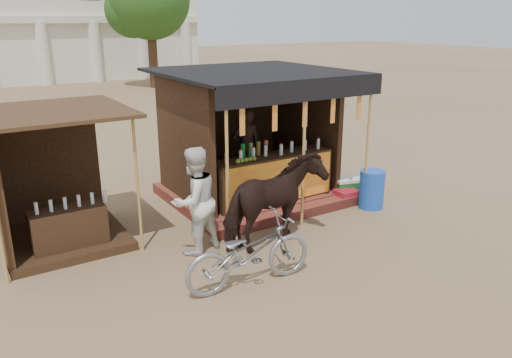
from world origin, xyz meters
name	(u,v)px	position (x,y,z in m)	size (l,w,h in m)	color
ground	(310,272)	(0.00, 0.00, 0.00)	(120.00, 120.00, 0.00)	#846B4C
main_stall	(252,153)	(1.00, 3.36, 1.03)	(3.60, 3.61, 2.78)	brown
secondary_stall	(49,198)	(-3.17, 3.24, 0.85)	(2.40, 2.40, 2.38)	#3C2716
cow	(274,203)	(0.05, 1.09, 0.80)	(0.86, 1.89, 1.60)	black
motorbike	(249,253)	(-1.00, 0.19, 0.53)	(0.70, 2.01, 1.05)	gray
bystander	(195,201)	(-1.18, 1.64, 0.91)	(0.89, 0.69, 1.82)	silver
blue_barrel	(372,189)	(2.82, 1.56, 0.40)	(0.52, 0.52, 0.80)	blue
red_crate	(346,197)	(2.53, 2.00, 0.15)	(0.45, 0.38, 0.31)	maroon
cooler	(348,188)	(2.81, 2.25, 0.23)	(0.74, 0.60, 0.46)	#186E23
tree	(145,2)	(5.81, 22.14, 4.63)	(4.50, 4.40, 7.00)	#382314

